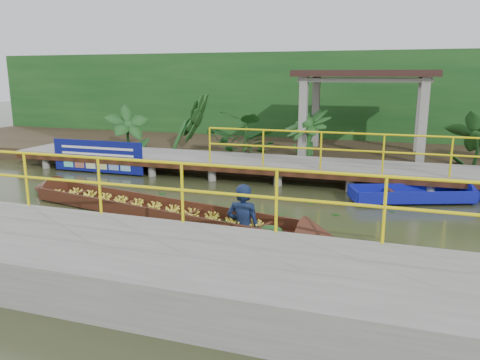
% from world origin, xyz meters
% --- Properties ---
extents(ground, '(80.00, 80.00, 0.00)m').
position_xyz_m(ground, '(0.00, 0.00, 0.00)').
color(ground, '#2D3319').
rests_on(ground, ground).
extents(land_strip, '(30.00, 8.00, 0.45)m').
position_xyz_m(land_strip, '(0.00, 7.50, 0.23)').
color(land_strip, '#2E2317').
rests_on(land_strip, ground).
extents(far_dock, '(16.00, 2.06, 1.66)m').
position_xyz_m(far_dock, '(0.02, 3.43, 0.48)').
color(far_dock, slate).
rests_on(far_dock, ground).
extents(near_dock, '(18.00, 2.40, 1.73)m').
position_xyz_m(near_dock, '(1.00, -4.20, 0.30)').
color(near_dock, slate).
rests_on(near_dock, ground).
extents(pavilion, '(4.40, 3.00, 3.00)m').
position_xyz_m(pavilion, '(3.00, 6.30, 2.82)').
color(pavilion, slate).
rests_on(pavilion, ground).
extents(foliage_backdrop, '(30.00, 0.80, 4.00)m').
position_xyz_m(foliage_backdrop, '(0.00, 10.00, 2.00)').
color(foliage_backdrop, '#154319').
rests_on(foliage_backdrop, ground).
extents(vendor_boat, '(8.55, 2.59, 2.22)m').
position_xyz_m(vendor_boat, '(-0.30, -1.13, 0.31)').
color(vendor_boat, '#3C1A10').
rests_on(vendor_boat, ground).
extents(moored_blue_boat, '(3.47, 2.00, 0.81)m').
position_xyz_m(moored_blue_boat, '(5.29, 2.36, 0.14)').
color(moored_blue_boat, '#0C128A').
rests_on(moored_blue_boat, ground).
extents(blue_banner, '(3.22, 0.04, 1.01)m').
position_xyz_m(blue_banner, '(-4.79, 2.48, 0.56)').
color(blue_banner, navy).
rests_on(blue_banner, ground).
extents(tropical_plants, '(14.24, 1.24, 1.56)m').
position_xyz_m(tropical_plants, '(1.04, 5.30, 1.23)').
color(tropical_plants, '#154319').
rests_on(tropical_plants, ground).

